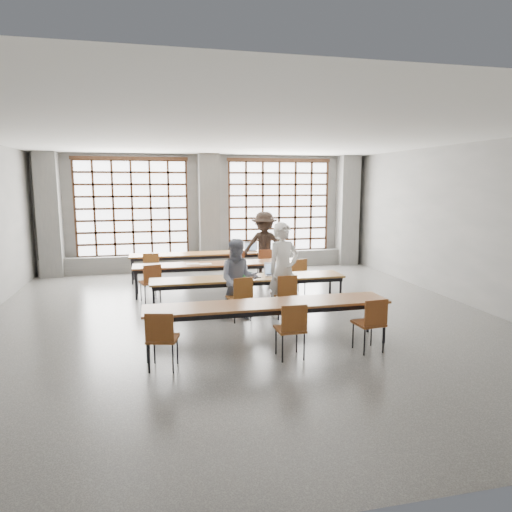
{
  "coord_description": "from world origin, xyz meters",
  "views": [
    {
      "loc": [
        -1.69,
        -8.57,
        2.66
      ],
      "look_at": [
        0.36,
        0.4,
        1.17
      ],
      "focal_mm": 32.0,
      "sensor_mm": 36.0,
      "label": 1
    }
  ],
  "objects": [
    {
      "name": "floor",
      "position": [
        0.0,
        0.0,
        0.0
      ],
      "size": [
        11.0,
        11.0,
        0.0
      ],
      "primitive_type": "plane",
      "color": "#4C4C4A",
      "rests_on": "ground"
    },
    {
      "name": "ceiling",
      "position": [
        0.0,
        0.0,
        3.5
      ],
      "size": [
        11.0,
        11.0,
        0.0
      ],
      "primitive_type": "plane",
      "rotation": [
        3.14,
        0.0,
        0.0
      ],
      "color": "silver",
      "rests_on": "floor"
    },
    {
      "name": "wall_back",
      "position": [
        0.0,
        5.5,
        1.75
      ],
      "size": [
        10.0,
        0.0,
        10.0
      ],
      "primitive_type": "plane",
      "rotation": [
        1.57,
        0.0,
        0.0
      ],
      "color": "#626260",
      "rests_on": "floor"
    },
    {
      "name": "wall_front",
      "position": [
        0.0,
        -5.5,
        1.75
      ],
      "size": [
        10.0,
        0.0,
        10.0
      ],
      "primitive_type": "plane",
      "rotation": [
        -1.57,
        0.0,
        0.0
      ],
      "color": "#626260",
      "rests_on": "floor"
    },
    {
      "name": "wall_right",
      "position": [
        5.0,
        0.0,
        1.75
      ],
      "size": [
        0.0,
        11.0,
        11.0
      ],
      "primitive_type": "plane",
      "rotation": [
        1.57,
        0.0,
        -1.57
      ],
      "color": "#626260",
      "rests_on": "floor"
    },
    {
      "name": "column_left",
      "position": [
        -4.5,
        5.22,
        1.75
      ],
      "size": [
        0.6,
        0.55,
        3.5
      ],
      "primitive_type": "cube",
      "color": "#5A5A57",
      "rests_on": "floor"
    },
    {
      "name": "column_mid",
      "position": [
        0.0,
        5.22,
        1.75
      ],
      "size": [
        0.6,
        0.55,
        3.5
      ],
      "primitive_type": "cube",
      "color": "#5A5A57",
      "rests_on": "floor"
    },
    {
      "name": "column_right",
      "position": [
        4.5,
        5.22,
        1.75
      ],
      "size": [
        0.6,
        0.55,
        3.5
      ],
      "primitive_type": "cube",
      "color": "#5A5A57",
      "rests_on": "floor"
    },
    {
      "name": "window_left",
      "position": [
        -2.25,
        5.42,
        1.9
      ],
      "size": [
        3.32,
        0.12,
        3.0
      ],
      "color": "white",
      "rests_on": "wall_back"
    },
    {
      "name": "window_right",
      "position": [
        2.25,
        5.42,
        1.9
      ],
      "size": [
        3.32,
        0.12,
        3.0
      ],
      "color": "white",
      "rests_on": "wall_back"
    },
    {
      "name": "sill_ledge",
      "position": [
        0.0,
        5.3,
        0.25
      ],
      "size": [
        9.8,
        0.35,
        0.5
      ],
      "primitive_type": "cube",
      "color": "#5A5A57",
      "rests_on": "floor"
    },
    {
      "name": "desk_row_a",
      "position": [
        -0.33,
        3.9,
        0.66
      ],
      "size": [
        4.0,
        0.7,
        0.73
      ],
      "color": "brown",
      "rests_on": "floor"
    },
    {
      "name": "desk_row_b",
      "position": [
        -0.18,
        2.22,
        0.66
      ],
      "size": [
        4.0,
        0.7,
        0.73
      ],
      "color": "brown",
      "rests_on": "floor"
    },
    {
      "name": "desk_row_c",
      "position": [
        0.21,
        0.44,
        0.66
      ],
      "size": [
        4.0,
        0.7,
        0.73
      ],
      "color": "brown",
      "rests_on": "floor"
    },
    {
      "name": "desk_row_d",
      "position": [
        0.1,
        -1.63,
        0.66
      ],
      "size": [
        4.0,
        0.7,
        0.73
      ],
      "color": "brown",
      "rests_on": "floor"
    },
    {
      "name": "chair_back_left",
      "position": [
        -1.74,
        3.27,
        0.54
      ],
      "size": [
        0.47,
        0.47,
        0.88
      ],
      "color": "brown",
      "rests_on": "floor"
    },
    {
      "name": "chair_back_mid",
      "position": [
        0.47,
        3.27,
        0.54
      ],
      "size": [
        0.43,
        0.44,
        0.88
      ],
      "color": "maroon",
      "rests_on": "floor"
    },
    {
      "name": "chair_back_right",
      "position": [
        1.27,
        3.27,
        0.54
      ],
      "size": [
        0.47,
        0.47,
        0.88
      ],
      "color": "maroon",
      "rests_on": "floor"
    },
    {
      "name": "chair_mid_left",
      "position": [
        -1.76,
        1.59,
        0.54
      ],
      "size": [
        0.52,
        0.52,
        0.88
      ],
      "color": "brown",
      "rests_on": "floor"
    },
    {
      "name": "chair_mid_centre",
      "position": [
        0.2,
        1.6,
        0.54
      ],
      "size": [
        0.53,
        0.53,
        0.88
      ],
      "color": "brown",
      "rests_on": "floor"
    },
    {
      "name": "chair_mid_right",
      "position": [
        1.63,
        1.59,
        0.54
      ],
      "size": [
        0.48,
        0.48,
        0.88
      ],
      "color": "brown",
      "rests_on": "floor"
    },
    {
      "name": "chair_front_left",
      "position": [
        -0.07,
        -0.18,
        0.54
      ],
      "size": [
        0.5,
        0.51,
        0.88
      ],
      "color": "brown",
      "rests_on": "floor"
    },
    {
      "name": "chair_front_right",
      "position": [
        0.81,
        -0.18,
        0.54
      ],
      "size": [
        0.45,
        0.45,
        0.88
      ],
      "color": "brown",
      "rests_on": "floor"
    },
    {
      "name": "chair_near_left",
      "position": [
        -1.62,
        -2.25,
        0.54
      ],
      "size": [
        0.51,
        0.51,
        0.88
      ],
      "color": "brown",
      "rests_on": "floor"
    },
    {
      "name": "chair_near_mid",
      "position": [
        0.3,
        -2.26,
        0.54
      ],
      "size": [
        0.43,
        0.43,
        0.88
      ],
      "color": "brown",
      "rests_on": "floor"
    },
    {
      "name": "chair_near_right",
      "position": [
        1.61,
        -2.26,
        0.54
      ],
      "size": [
        0.46,
        0.46,
        0.88
      ],
      "color": "brown",
      "rests_on": "floor"
    },
    {
      "name": "student_male",
      "position": [
        0.81,
        -0.06,
        0.94
      ],
      "size": [
        0.79,
        0.64,
        1.89
      ],
      "primitive_type": "imported",
      "rotation": [
        0.0,
        0.0,
        0.3
      ],
      "color": "white",
      "rests_on": "floor"
    },
    {
      "name": "student_female",
      "position": [
        -0.09,
        -0.06,
        0.79
      ],
      "size": [
        0.86,
        0.72,
        1.59
      ],
      "primitive_type": "imported",
      "rotation": [
        0.0,
        0.0,
        -0.16
      ],
      "color": "#182249",
      "rests_on": "floor"
    },
    {
      "name": "student_back",
      "position": [
        1.27,
        3.4,
        0.94
      ],
      "size": [
        1.37,
        1.05,
        1.88
      ],
      "primitive_type": "imported",
      "rotation": [
        0.0,
        0.0,
        -0.33
      ],
      "color": "black",
      "rests_on": "floor"
    },
    {
      "name": "laptop_front",
      "position": [
        0.76,
        0.55,
        0.79
      ],
      "size": [
        0.39,
        0.34,
        0.26
      ],
      "color": "silver",
      "rests_on": "desk_row_c"
    },
    {
      "name": "laptop_back",
      "position": [
        1.03,
        4.01,
        0.79
      ],
      "size": [
        0.4,
        0.35,
        0.26
      ],
      "color": "#B6B6BB",
      "rests_on": "desk_row_a"
    },
    {
      "name": "mouse",
      "position": [
        1.16,
        0.42,
        0.75
      ],
      "size": [
        0.12,
        0.1,
        0.04
      ],
      "primitive_type": "ellipsoid",
      "rotation": [
        0.0,
        0.0,
        -0.41
      ],
      "color": "silver",
      "rests_on": "desk_row_c"
    },
    {
      "name": "green_box",
      "position": [
        0.16,
        0.52,
        0.78
      ],
      "size": [
        0.27,
        0.17,
        0.09
      ],
      "primitive_type": "cube",
      "rotation": [
        0.0,
        0.0,
        0.33
      ],
      "color": "green",
      "rests_on": "desk_row_c"
    },
    {
      "name": "phone",
      "position": [
        0.39,
        0.34,
        0.74
      ],
      "size": [
        0.14,
        0.1,
        0.01
      ],
      "primitive_type": "cube",
      "rotation": [
        0.0,
        0.0,
        -0.37
      ],
      "color": "black",
      "rests_on": "desk_row_c"
    },
    {
      "name": "paper_sheet_a",
      "position": [
        -0.78,
        2.27,
        0.73
      ],
      "size": [
        0.3,
        0.22,
        0.0
      ],
      "primitive_type": "cube",
      "rotation": [
        0.0,
        0.0,
        -0.04
      ],
      "color": "white",
      "rests_on": "desk_row_b"
    },
    {
      "name": "paper_sheet_b",
      "position": [
        -0.48,
        2.17,
        0.73
      ],
      "size": [
        0.31,
        0.23,
        0.0
      ],
      "primitive_type": "cube",
      "rotation": [
        0.0,
        0.0,
        0.08
      ],
      "color": "white",
      "rests_on": "desk_row_b"
    },
    {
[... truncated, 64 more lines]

